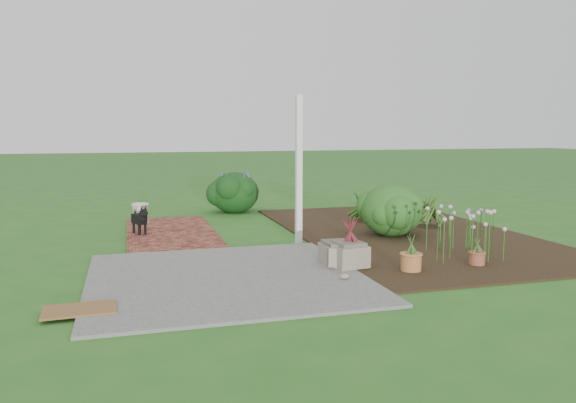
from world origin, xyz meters
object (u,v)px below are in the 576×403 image
object	(u,v)px
black_dog	(140,218)
evergreen_shrub	(392,209)
cream_ceramic_urn	(140,214)
stone_trough_near	(340,255)

from	to	relation	value
black_dog	evergreen_shrub	distance (m)	4.57
black_dog	evergreen_shrub	xyz separation A→B (m)	(4.40, -1.24, 0.18)
black_dog	cream_ceramic_urn	size ratio (longest dim) A/B	1.36
cream_ceramic_urn	black_dog	bearing A→B (deg)	-91.56
black_dog	cream_ceramic_urn	xyz separation A→B (m)	(0.03, 1.17, -0.09)
stone_trough_near	cream_ceramic_urn	xyz separation A→B (m)	(-2.62, 4.36, 0.06)
stone_trough_near	black_dog	world-z (taller)	black_dog
black_dog	cream_ceramic_urn	world-z (taller)	black_dog
black_dog	evergreen_shrub	bearing A→B (deg)	-35.43
cream_ceramic_urn	stone_trough_near	bearing A→B (deg)	-58.99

